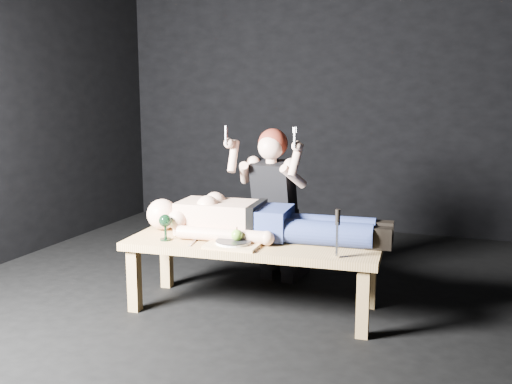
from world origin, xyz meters
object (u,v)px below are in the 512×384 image
at_px(table, 253,275).
at_px(serving_tray, 233,245).
at_px(carving_knife, 337,234).
at_px(goblet, 165,227).
at_px(lying_man, 265,217).
at_px(kneeling_woman, 278,204).

bearing_deg(table, serving_tray, -114.34).
bearing_deg(carving_knife, goblet, 175.91).
height_order(lying_man, serving_tray, lying_man).
bearing_deg(serving_tray, kneeling_woman, 87.04).
bearing_deg(lying_man, serving_tray, -115.04).
distance_m(table, carving_knife, 0.70).
distance_m(table, goblet, 0.63).
relative_size(kneeling_woman, serving_tray, 3.62).
relative_size(table, carving_knife, 5.74).
bearing_deg(goblet, table, 19.18).
xyz_separation_m(table, serving_tray, (-0.06, -0.17, 0.23)).
bearing_deg(carving_knife, kneeling_woman, 124.28).
xyz_separation_m(lying_man, serving_tray, (-0.11, -0.27, -0.12)).
bearing_deg(table, kneeling_woman, 88.78).
xyz_separation_m(lying_man, kneeling_woman, (-0.07, 0.47, -0.01)).
xyz_separation_m(serving_tray, goblet, (-0.45, -0.01, 0.07)).
xyz_separation_m(table, lying_man, (0.04, 0.10, 0.36)).
bearing_deg(carving_knife, lying_man, 147.64).
xyz_separation_m(kneeling_woman, serving_tray, (-0.04, -0.74, -0.12)).
height_order(table, goblet, goblet).
height_order(table, carving_knife, carving_knife).
relative_size(lying_man, carving_knife, 5.76).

